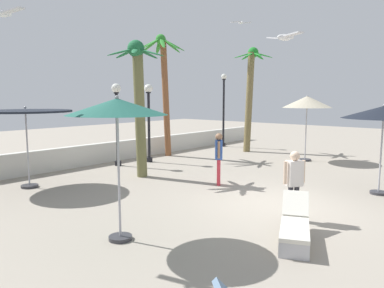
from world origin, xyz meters
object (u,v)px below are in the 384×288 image
Objects in this scene: guest_1 at (294,179)px; patio_umbrella_3 at (26,115)px; palm_tree_3 at (250,89)px; patio_umbrella_2 at (384,113)px; lounge_chair_1 at (295,222)px; guest_0 at (219,154)px; lamp_post_1 at (224,106)px; palm_tree_2 at (164,82)px; seagull_2 at (2,13)px; seagull_0 at (241,22)px; patio_umbrella_0 at (307,102)px; patio_umbrella_1 at (117,109)px; lamp_post_0 at (149,114)px; lamp_post_2 at (117,113)px; palm_tree_1 at (139,94)px; seagull_1 at (285,37)px.

patio_umbrella_3 is at bearing 107.29° from guest_1.
patio_umbrella_2 is at bearing -123.96° from palm_tree_3.
lounge_chair_1 is 1.12× the size of guest_0.
patio_umbrella_3 is at bearing -175.68° from lamp_post_1.
palm_tree_2 is (7.38, 1.05, 1.29)m from patio_umbrella_3.
patio_umbrella_2 is 1.62× the size of guest_1.
lamp_post_1 is 15.69m from seagull_2.
patio_umbrella_2 is 0.49× the size of palm_tree_3.
patio_umbrella_0 is at bearing -88.37° from seagull_0.
palm_tree_2 is at bearing 28.88° from seagull_2.
lamp_post_0 is (6.70, 6.22, -0.52)m from patio_umbrella_1.
palm_tree_3 is at bearing 74.83° from patio_umbrella_0.
lamp_post_2 is at bearing 37.74° from seagull_2.
palm_tree_2 reaches higher than patio_umbrella_2.
patio_umbrella_2 is 0.95× the size of patio_umbrella_3.
seagull_2 is (-4.89, 3.62, 3.45)m from guest_1.
patio_umbrella_2 is 0.78× the size of lamp_post_2.
lamp_post_2 is 9.07m from guest_1.
guest_1 is at bearing -118.53° from palm_tree_2.
palm_tree_1 reaches higher than seagull_2.
lamp_post_1 is 13.26m from guest_1.
lamp_post_1 is 2.19× the size of lounge_chair_1.
lamp_post_1 is 2.54× the size of guest_1.
patio_umbrella_1 is 9.16m from lamp_post_0.
palm_tree_3 is at bearing -15.74° from lamp_post_2.
lounge_chair_1 is at bearing -50.61° from seagull_1.
patio_umbrella_3 is 0.49× the size of palm_tree_2.
patio_umbrella_3 is 11.42m from seagull_0.
lamp_post_2 reaches higher than patio_umbrella_0.
patio_umbrella_0 is at bearing 21.88° from lounge_chair_1.
palm_tree_2 is 1.06× the size of palm_tree_3.
seagull_0 reaches higher than lamp_post_1.
seagull_0 reaches higher than palm_tree_3.
lamp_post_1 reaches higher than seagull_1.
lamp_post_0 is at bearing 93.87° from patio_umbrella_2.
seagull_1 is at bearing -166.57° from guest_1.
seagull_0 reaches higher than seagull_1.
lamp_post_0 and lamp_post_2 have the same top height.
seagull_2 reaches higher than patio_umbrella_3.
palm_tree_1 is at bearing -25.31° from patio_umbrella_3.
lamp_post_0 is 3.34× the size of seagull_0.
patio_umbrella_1 is 0.85× the size of lamp_post_0.
lamp_post_0 reaches higher than patio_umbrella_1.
patio_umbrella_1 is at bearing 146.99° from guest_1.
lamp_post_2 is (5.21, 6.59, -0.44)m from patio_umbrella_1.
palm_tree_2 is 11.80m from lounge_chair_1.
seagull_1 is (-1.36, -0.33, 3.05)m from guest_1.
patio_umbrella_2 is 0.46× the size of palm_tree_2.
seagull_0 is at bearing 91.63° from patio_umbrella_0.
seagull_2 is at bearing -149.53° from lamp_post_0.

